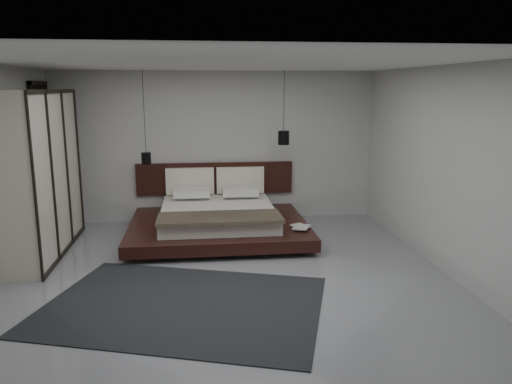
{
  "coord_description": "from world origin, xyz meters",
  "views": [
    {
      "loc": [
        -0.35,
        -6.38,
        2.51
      ],
      "look_at": [
        0.55,
        1.2,
        0.89
      ],
      "focal_mm": 35.0,
      "sensor_mm": 36.0,
      "label": 1
    }
  ],
  "objects": [
    {
      "name": "floor",
      "position": [
        0.0,
        0.0,
        0.0
      ],
      "size": [
        6.0,
        6.0,
        0.0
      ],
      "primitive_type": "plane",
      "color": "gray",
      "rests_on": "ground"
    },
    {
      "name": "ceiling",
      "position": [
        0.0,
        0.0,
        2.8
      ],
      "size": [
        6.0,
        6.0,
        0.0
      ],
      "primitive_type": "plane",
      "rotation": [
        3.14,
        0.0,
        0.0
      ],
      "color": "white",
      "rests_on": "wall_back"
    },
    {
      "name": "wall_back",
      "position": [
        0.0,
        3.0,
        1.4
      ],
      "size": [
        6.0,
        0.0,
        6.0
      ],
      "primitive_type": "plane",
      "rotation": [
        1.57,
        0.0,
        0.0
      ],
      "color": "#B0B0AD",
      "rests_on": "floor"
    },
    {
      "name": "wall_front",
      "position": [
        0.0,
        -3.0,
        1.4
      ],
      "size": [
        6.0,
        0.0,
        6.0
      ],
      "primitive_type": "plane",
      "rotation": [
        -1.57,
        0.0,
        0.0
      ],
      "color": "#B0B0AD",
      "rests_on": "floor"
    },
    {
      "name": "wall_right",
      "position": [
        3.0,
        0.0,
        1.4
      ],
      "size": [
        0.0,
        6.0,
        6.0
      ],
      "primitive_type": "plane",
      "rotation": [
        1.57,
        0.0,
        -1.57
      ],
      "color": "#B0B0AD",
      "rests_on": "floor"
    },
    {
      "name": "lattice_screen",
      "position": [
        -2.95,
        2.45,
        1.3
      ],
      "size": [
        0.05,
        0.9,
        2.6
      ],
      "primitive_type": "cube",
      "color": "black",
      "rests_on": "floor"
    },
    {
      "name": "bed",
      "position": [
        -0.02,
        1.9,
        0.3
      ],
      "size": [
        2.95,
        2.46,
        1.1
      ],
      "color": "black",
      "rests_on": "floor"
    },
    {
      "name": "book_lower",
      "position": [
        1.19,
        1.22,
        0.29
      ],
      "size": [
        0.33,
        0.37,
        0.03
      ],
      "primitive_type": "imported",
      "rotation": [
        0.0,
        0.0,
        0.47
      ],
      "color": "#99724C",
      "rests_on": "bed"
    },
    {
      "name": "book_upper",
      "position": [
        1.17,
        1.19,
        0.31
      ],
      "size": [
        0.35,
        0.39,
        0.02
      ],
      "primitive_type": "imported",
      "rotation": [
        0.0,
        0.0,
        -0.44
      ],
      "color": "#99724C",
      "rests_on": "book_lower"
    },
    {
      "name": "pendant_left",
      "position": [
        -1.23,
        2.38,
        1.3
      ],
      "size": [
        0.17,
        0.17,
        1.61
      ],
      "color": "black",
      "rests_on": "ceiling"
    },
    {
      "name": "pendant_right",
      "position": [
        1.19,
        2.38,
        1.62
      ],
      "size": [
        0.2,
        0.2,
        1.3
      ],
      "color": "black",
      "rests_on": "ceiling"
    },
    {
      "name": "wardrobe",
      "position": [
        -2.7,
        1.31,
        1.24
      ],
      "size": [
        0.59,
        2.52,
        2.47
      ],
      "color": "beige",
      "rests_on": "floor"
    },
    {
      "name": "rug",
      "position": [
        -0.55,
        -0.88,
        0.01
      ],
      "size": [
        3.71,
        3.12,
        0.01
      ],
      "primitive_type": "cube",
      "rotation": [
        0.0,
        0.0,
        -0.31
      ],
      "color": "black",
      "rests_on": "floor"
    }
  ]
}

